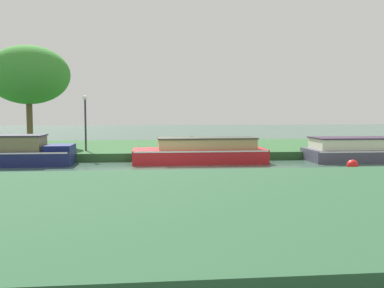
# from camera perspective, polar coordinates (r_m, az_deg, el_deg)

# --- Properties ---
(ground_plane) EXTENTS (120.00, 120.00, 0.00)m
(ground_plane) POSITION_cam_1_polar(r_m,az_deg,el_deg) (19.19, -3.40, -2.98)
(ground_plane) COLOR #385747
(riverbank_far) EXTENTS (72.00, 10.00, 0.40)m
(riverbank_far) POSITION_cam_1_polar(r_m,az_deg,el_deg) (26.13, -4.07, -0.60)
(riverbank_far) COLOR #2C572D
(riverbank_far) RESTS_ON ground_plane
(riverbank_near) EXTENTS (72.00, 10.00, 0.40)m
(riverbank_near) POSITION_cam_1_polar(r_m,az_deg,el_deg) (10.30, -1.18, -8.21)
(riverbank_near) COLOR #274F31
(riverbank_near) RESTS_ON ground_plane
(red_barge) EXTENTS (6.28, 2.10, 1.21)m
(red_barge) POSITION_cam_1_polar(r_m,az_deg,el_deg) (20.47, 1.26, -1.02)
(red_barge) COLOR red
(red_barge) RESTS_ON ground_plane
(slate_cruiser) EXTENTS (5.64, 2.42, 1.17)m
(slate_cruiser) POSITION_cam_1_polar(r_m,az_deg,el_deg) (22.92, 21.72, -0.78)
(slate_cruiser) COLOR #49465A
(slate_cruiser) RESTS_ON ground_plane
(willow_tree_left) EXTENTS (4.84, 3.57, 5.91)m
(willow_tree_left) POSITION_cam_1_polar(r_m,az_deg,el_deg) (27.30, -20.89, 8.53)
(willow_tree_left) COLOR brown
(willow_tree_left) RESTS_ON riverbank_far
(lamp_post) EXTENTS (0.24, 0.24, 2.87)m
(lamp_post) POSITION_cam_1_polar(r_m,az_deg,el_deg) (23.02, -13.96, 3.63)
(lamp_post) COLOR #333338
(lamp_post) RESTS_ON riverbank_far
(mooring_post_near) EXTENTS (0.18, 0.18, 0.82)m
(mooring_post_near) POSITION_cam_1_polar(r_m,az_deg,el_deg) (21.50, -0.02, -0.02)
(mooring_post_near) COLOR #523430
(mooring_post_near) RESTS_ON riverbank_far
(mooring_post_far) EXTENTS (0.16, 0.16, 0.74)m
(mooring_post_far) POSITION_cam_1_polar(r_m,az_deg,el_deg) (23.25, 17.21, 0.02)
(mooring_post_far) COLOR brown
(mooring_post_far) RESTS_ON riverbank_far
(channel_buoy) EXTENTS (0.46, 0.46, 0.46)m
(channel_buoy) POSITION_cam_1_polar(r_m,az_deg,el_deg) (18.90, 20.51, -2.65)
(channel_buoy) COLOR red
(channel_buoy) RESTS_ON ground_plane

